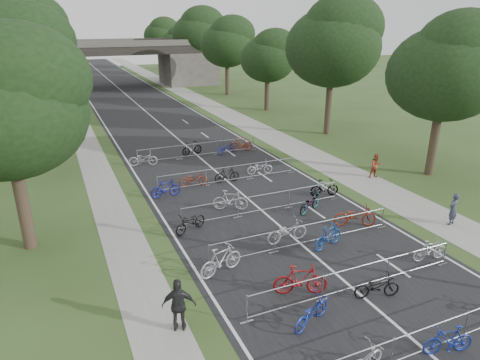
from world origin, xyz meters
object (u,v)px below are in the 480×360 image
object	(u,v)px
pedestrian_a	(453,209)
pedestrian_b	(376,166)
pedestrian_c	(179,305)
overpass_bridge	(115,64)

from	to	relation	value
pedestrian_a	pedestrian_b	size ratio (longest dim) A/B	1.04
pedestrian_a	pedestrian_c	world-z (taller)	pedestrian_c
overpass_bridge	pedestrian_a	bearing A→B (deg)	-81.68
pedestrian_a	pedestrian_c	bearing A→B (deg)	-9.74
pedestrian_b	pedestrian_c	xyz separation A→B (m)	(-16.00, -9.15, 0.15)
pedestrian_a	overpass_bridge	bearing A→B (deg)	-99.39
overpass_bridge	pedestrian_a	world-z (taller)	overpass_bridge
pedestrian_a	pedestrian_b	xyz separation A→B (m)	(1.14, 7.07, -0.03)
pedestrian_a	pedestrian_b	distance (m)	7.16
pedestrian_b	pedestrian_c	size ratio (longest dim) A/B	0.84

